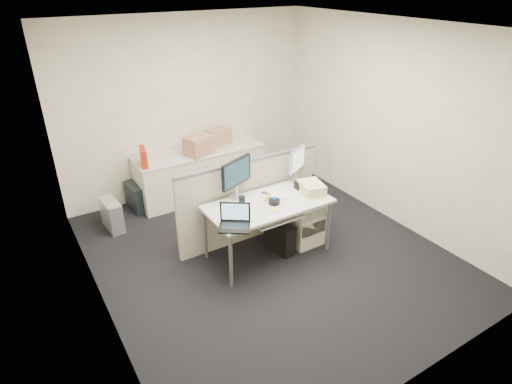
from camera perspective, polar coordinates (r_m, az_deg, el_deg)
floor at (r=5.50m, az=1.54°, el=-8.18°), size 4.00×4.50×0.01m
ceiling at (r=4.50m, az=2.00°, el=21.10°), size 4.00×4.50×0.01m
wall_back at (r=6.73m, az=-9.05°, el=11.13°), size 4.00×0.02×2.70m
wall_front at (r=3.42m, az=23.11°, el=-7.65°), size 4.00×0.02×2.70m
wall_left at (r=4.18m, az=-21.80°, el=-0.84°), size 0.02×4.50×2.70m
wall_right at (r=6.11m, az=17.79°, el=8.51°), size 0.02×4.50×2.70m
desk at (r=5.14m, az=1.64°, el=-2.09°), size 1.50×0.75×0.73m
keyboard_tray at (r=5.03m, az=2.75°, el=-3.39°), size 0.62×0.32×0.02m
drawer_pedestal at (r=5.63m, az=6.01°, el=-3.43°), size 0.40×0.55×0.65m
cubicle_partition at (r=5.52m, az=-0.91°, el=-1.20°), size 2.00×0.06×1.10m
back_counter at (r=6.79m, az=-7.36°, el=2.48°), size 2.00×0.60×0.72m
monitor_main at (r=5.12m, az=-2.62°, el=1.78°), size 0.54×0.37×0.50m
monitor_small at (r=5.58m, az=5.47°, el=3.62°), size 0.41×0.33×0.45m
laptop at (r=4.56m, az=-2.93°, el=-3.49°), size 0.41×0.39×0.25m
trackball at (r=5.08m, az=2.43°, el=-1.27°), size 0.15×0.15×0.05m
desk_phone at (r=5.47m, az=6.46°, el=0.80°), size 0.22×0.18×0.07m
paper_stack at (r=5.27m, az=2.30°, el=-0.44°), size 0.26×0.32×0.01m
sticky_pad at (r=4.95m, az=2.31°, el=-2.39°), size 0.10×0.10×0.01m
travel_mug at (r=4.92m, az=-1.88°, el=-1.59°), size 0.09×0.09×0.16m
banana at (r=5.20m, az=1.51°, el=-0.66°), size 0.18×0.14×0.04m
cellphone at (r=5.30m, az=1.37°, el=-0.22°), size 0.10×0.13×0.02m
manila_folders at (r=5.37m, az=7.41°, el=0.58°), size 0.33×0.38×0.13m
keyboard at (r=5.04m, az=2.34°, el=-3.00°), size 0.50×0.18×0.03m
pc_tower_desk at (r=5.45m, az=3.16°, el=-5.92°), size 0.22×0.45×0.40m
pc_tower_spare_dark at (r=6.59m, az=-15.73°, el=-0.69°), size 0.22×0.45×0.41m
pc_tower_spare_silver at (r=6.21m, az=-18.65°, el=-2.91°), size 0.21×0.47×0.42m
cardboard_box_left at (r=6.48m, az=-7.58°, el=6.11°), size 0.47×0.40×0.30m
cardboard_box_right at (r=6.86m, az=-5.05°, el=7.29°), size 0.41×0.35×0.26m
red_binder at (r=6.23m, az=-14.76°, el=4.45°), size 0.13×0.31×0.28m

